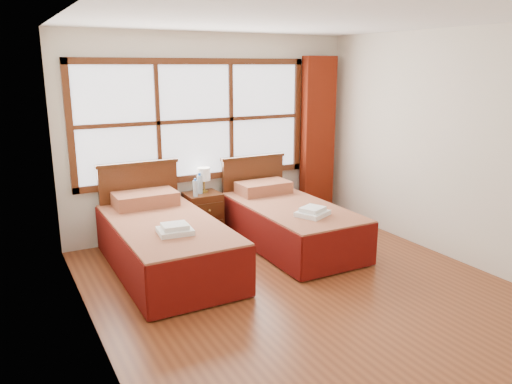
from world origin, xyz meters
TOP-DOWN VIEW (x-y plane):
  - floor at (0.00, 0.00)m, footprint 4.50×4.50m
  - ceiling at (0.00, 0.00)m, footprint 4.50×4.50m
  - wall_back at (0.00, 2.25)m, footprint 4.00×0.00m
  - wall_left at (-2.00, 0.00)m, footprint 0.00×4.50m
  - wall_right at (2.00, 0.00)m, footprint 0.00×4.50m
  - window at (-0.25, 2.21)m, footprint 3.16×0.06m
  - curtain at (1.60, 2.11)m, footprint 0.50×0.16m
  - bed_left at (-1.05, 1.20)m, footprint 1.08×2.10m
  - bed_right at (0.55, 1.20)m, footprint 1.02×2.04m
  - nightstand at (-0.27, 1.99)m, footprint 0.44×0.44m
  - towels_left at (-1.09, 0.73)m, footprint 0.36×0.33m
  - towels_right at (0.53, 0.67)m, footprint 0.43×0.41m
  - lamp at (-0.22, 2.05)m, footprint 0.17×0.17m
  - bottle_near at (-0.41, 1.89)m, footprint 0.06×0.06m
  - bottle_far at (-0.30, 2.00)m, footprint 0.07×0.07m

SIDE VIEW (x-z plane):
  - floor at x=0.00m, z-range 0.00..0.00m
  - nightstand at x=-0.27m, z-range 0.00..0.59m
  - bed_right at x=0.55m, z-range -0.19..0.80m
  - bed_left at x=-1.05m, z-range -0.20..0.84m
  - towels_right at x=0.53m, z-range 0.52..0.62m
  - towels_left at x=-1.09m, z-range 0.55..0.65m
  - bottle_near at x=-0.41m, z-range 0.58..0.81m
  - bottle_far at x=-0.30m, z-range 0.58..0.84m
  - lamp at x=-0.22m, z-range 0.66..0.98m
  - curtain at x=1.60m, z-range 0.02..2.32m
  - wall_back at x=0.00m, z-range -0.70..3.30m
  - wall_left at x=-2.00m, z-range -0.95..3.55m
  - wall_right at x=2.00m, z-range -0.95..3.55m
  - window at x=-0.25m, z-range 0.72..2.28m
  - ceiling at x=0.00m, z-range 2.60..2.60m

